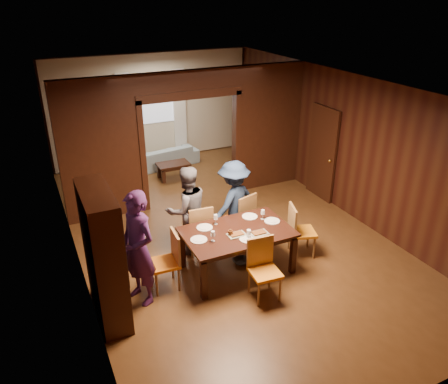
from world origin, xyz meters
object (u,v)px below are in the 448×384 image
chair_near (265,271)px  person_purple (138,249)px  person_navy (234,202)px  chair_far_l (198,228)px  chair_far_r (240,216)px  dining_table (237,250)px  coffee_table (173,171)px  sofa (165,156)px  chair_left (164,262)px  person_grey (187,210)px  hutch (104,256)px  chair_right (302,230)px

chair_near → person_purple: bearing=160.7°
person_navy → chair_far_l: person_navy is taller
chair_far_l → chair_far_r: 0.90m
dining_table → coffee_table: 4.24m
sofa → dining_table: 5.17m
person_navy → dining_table: 1.07m
chair_left → chair_far_r: size_ratio=1.00×
chair_left → chair_far_r: same height
person_purple → chair_near: 1.94m
person_navy → chair_left: 1.88m
coffee_table → chair_far_l: (-0.71, -3.42, 0.28)m
person_purple → dining_table: bearing=70.2°
person_purple → chair_near: (1.73, -0.76, -0.43)m
person_grey → hutch: bearing=31.5°
dining_table → coffee_table: size_ratio=2.23×
chair_left → person_navy: bearing=120.6°
person_grey → chair_right: person_grey is taller
hutch → person_grey: bearing=34.2°
dining_table → chair_right: (1.27, -0.06, 0.10)m
chair_left → chair_right: bearing=90.8°
coffee_table → chair_near: (-0.28, -5.06, 0.28)m
person_purple → coffee_table: person_purple is taller
person_purple → hutch: hutch is taller
person_grey → dining_table: (0.53, -0.94, -0.44)m
person_grey → chair_far_l: bearing=136.8°
sofa → coffee_table: sofa is taller
dining_table → coffee_table: dining_table is taller
person_navy → sofa: person_navy is taller
person_purple → hutch: (-0.52, -0.13, 0.09)m
chair_left → chair_right: (2.54, -0.11, 0.00)m
sofa → dining_table: (-0.40, -5.15, 0.12)m
dining_table → chair_near: 0.85m
chair_far_l → hutch: (-1.82, -1.01, 0.52)m
person_purple → chair_left: bearing=84.7°
person_grey → chair_far_l: 0.39m
chair_far_l → sofa: bearing=-95.5°
person_navy → person_purple: bearing=2.0°
dining_table → sofa: bearing=85.5°
sofa → hutch: hutch is taller
chair_right → chair_far_l: size_ratio=1.00×
person_purple → chair_right: bearing=68.0°
dining_table → chair_far_r: chair_far_r is taller
person_grey → chair_right: 2.08m
chair_far_l → person_navy: bearing=-168.1°
chair_near → person_grey: bearing=112.6°
chair_far_l → dining_table: bearing=119.7°
chair_left → hutch: size_ratio=0.48×
sofa → chair_far_l: 4.42m
person_navy → hutch: hutch is taller
chair_left → chair_right: 2.54m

